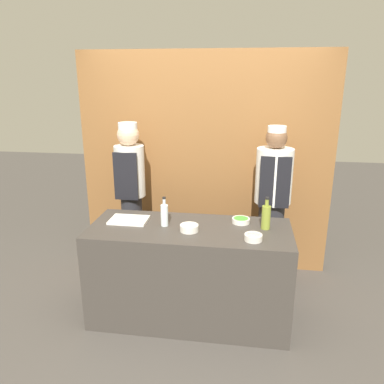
{
  "coord_description": "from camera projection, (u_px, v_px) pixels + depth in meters",
  "views": [
    {
      "loc": [
        0.45,
        -2.96,
        2.14
      ],
      "look_at": [
        0.0,
        0.14,
        1.16
      ],
      "focal_mm": 35.0,
      "sensor_mm": 36.0,
      "label": 1
    }
  ],
  "objects": [
    {
      "name": "sauce_bowl_yellow",
      "position": [
        253.0,
        237.0,
        2.98
      ],
      "size": [
        0.14,
        0.14,
        0.05
      ],
      "color": "silver",
      "rests_on": "counter"
    },
    {
      "name": "sauce_bowl_red",
      "position": [
        189.0,
        228.0,
        3.16
      ],
      "size": [
        0.16,
        0.16,
        0.06
      ],
      "color": "silver",
      "rests_on": "counter"
    },
    {
      "name": "cabinet_wall",
      "position": [
        205.0,
        163.0,
        4.19
      ],
      "size": [
        2.76,
        0.18,
        2.4
      ],
      "color": "brown",
      "rests_on": "ground_plane"
    },
    {
      "name": "cutting_board",
      "position": [
        129.0,
        220.0,
        3.38
      ],
      "size": [
        0.34,
        0.24,
        0.02
      ],
      "color": "white",
      "rests_on": "counter"
    },
    {
      "name": "bottle_clear",
      "position": [
        164.0,
        215.0,
        3.25
      ],
      "size": [
        0.07,
        0.07,
        0.26
      ],
      "color": "silver",
      "rests_on": "counter"
    },
    {
      "name": "chef_left",
      "position": [
        131.0,
        193.0,
        3.97
      ],
      "size": [
        0.31,
        0.31,
        1.69
      ],
      "color": "#28282D",
      "rests_on": "ground_plane"
    },
    {
      "name": "counter",
      "position": [
        190.0,
        273.0,
        3.36
      ],
      "size": [
        1.75,
        0.71,
        0.88
      ],
      "color": "#3D3833",
      "rests_on": "ground_plane"
    },
    {
      "name": "ground_plane",
      "position": [
        190.0,
        315.0,
        3.49
      ],
      "size": [
        14.0,
        14.0,
        0.0
      ],
      "primitive_type": "plane",
      "color": "#4C4742"
    },
    {
      "name": "bottle_oil",
      "position": [
        266.0,
        217.0,
        3.18
      ],
      "size": [
        0.08,
        0.08,
        0.28
      ],
      "color": "olive",
      "rests_on": "counter"
    },
    {
      "name": "sauce_bowl_green",
      "position": [
        241.0,
        220.0,
        3.33
      ],
      "size": [
        0.16,
        0.16,
        0.04
      ],
      "color": "silver",
      "rests_on": "counter"
    },
    {
      "name": "chef_right",
      "position": [
        272.0,
        203.0,
        3.78
      ],
      "size": [
        0.36,
        0.36,
        1.68
      ],
      "color": "#28282D",
      "rests_on": "ground_plane"
    }
  ]
}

